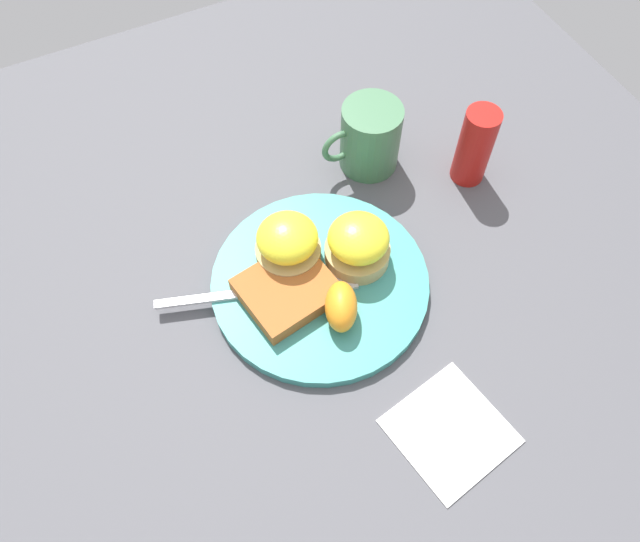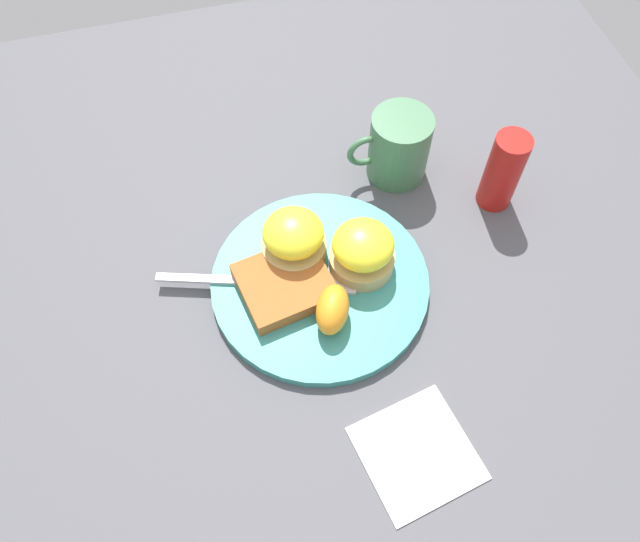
% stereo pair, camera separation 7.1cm
% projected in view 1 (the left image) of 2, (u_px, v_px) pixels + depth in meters
% --- Properties ---
extents(ground_plane, '(1.10, 1.10, 0.00)m').
position_uv_depth(ground_plane, '(320.00, 286.00, 0.74)').
color(ground_plane, '#4C4C51').
extents(plate, '(0.26, 0.26, 0.01)m').
position_uv_depth(plate, '(320.00, 283.00, 0.74)').
color(plate, teal).
rests_on(plate, ground_plane).
extents(sandwich_benedict_left, '(0.08, 0.08, 0.06)m').
position_uv_depth(sandwich_benedict_left, '(358.00, 244.00, 0.72)').
color(sandwich_benedict_left, tan).
rests_on(sandwich_benedict_left, plate).
extents(sandwich_benedict_right, '(0.08, 0.08, 0.06)m').
position_uv_depth(sandwich_benedict_right, '(288.00, 244.00, 0.72)').
color(sandwich_benedict_right, tan).
rests_on(sandwich_benedict_right, plate).
extents(hashbrown_patty, '(0.11, 0.11, 0.02)m').
position_uv_depth(hashbrown_patty, '(289.00, 292.00, 0.71)').
color(hashbrown_patty, '#A25927').
rests_on(hashbrown_patty, plate).
extents(orange_wedge, '(0.06, 0.07, 0.04)m').
position_uv_depth(orange_wedge, '(339.00, 307.00, 0.69)').
color(orange_wedge, orange).
rests_on(orange_wedge, plate).
extents(fork, '(0.23, 0.09, 0.00)m').
position_uv_depth(fork, '(271.00, 290.00, 0.72)').
color(fork, silver).
rests_on(fork, plate).
extents(cup, '(0.11, 0.08, 0.09)m').
position_uv_depth(cup, '(369.00, 138.00, 0.80)').
color(cup, '#42704C').
rests_on(cup, ground_plane).
extents(napkin, '(0.13, 0.13, 0.00)m').
position_uv_depth(napkin, '(450.00, 431.00, 0.65)').
color(napkin, white).
rests_on(napkin, ground_plane).
extents(condiment_bottle, '(0.04, 0.04, 0.11)m').
position_uv_depth(condiment_bottle, '(475.00, 146.00, 0.78)').
color(condiment_bottle, '#B21914').
rests_on(condiment_bottle, ground_plane).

